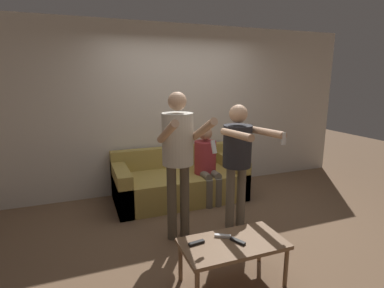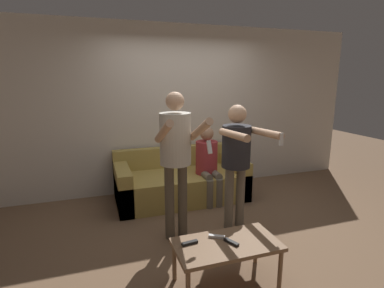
# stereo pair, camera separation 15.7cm
# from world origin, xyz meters

# --- Properties ---
(ground_plane) EXTENTS (14.00, 14.00, 0.00)m
(ground_plane) POSITION_xyz_m (0.00, 0.00, 0.00)
(ground_plane) COLOR brown
(wall_back) EXTENTS (6.40, 0.06, 2.70)m
(wall_back) POSITION_xyz_m (0.00, 1.54, 1.35)
(wall_back) COLOR beige
(wall_back) RESTS_ON ground_plane
(couch) EXTENTS (1.97, 0.96, 0.75)m
(couch) POSITION_xyz_m (-0.17, 1.03, 0.26)
(couch) COLOR #AD9347
(couch) RESTS_ON ground_plane
(person_standing_left) EXTENTS (0.47, 0.75, 1.71)m
(person_standing_left) POSITION_xyz_m (-0.54, -0.12, 1.09)
(person_standing_left) COLOR brown
(person_standing_left) RESTS_ON ground_plane
(person_standing_right) EXTENTS (0.47, 0.80, 1.55)m
(person_standing_right) POSITION_xyz_m (0.21, -0.12, 0.98)
(person_standing_right) COLOR #6B6051
(person_standing_right) RESTS_ON ground_plane
(person_seated) EXTENTS (0.33, 0.54, 1.15)m
(person_seated) POSITION_xyz_m (0.21, 0.80, 0.63)
(person_seated) COLOR #6B6051
(person_seated) RESTS_ON ground_plane
(coffee_table) EXTENTS (0.94, 0.50, 0.42)m
(coffee_table) POSITION_xyz_m (-0.34, -1.06, 0.37)
(coffee_table) COLOR #846042
(coffee_table) RESTS_ON ground_plane
(remote_near) EXTENTS (0.10, 0.15, 0.02)m
(remote_near) POSITION_xyz_m (-0.31, -1.08, 0.43)
(remote_near) COLOR black
(remote_near) RESTS_ON coffee_table
(remote_mid) EXTENTS (0.15, 0.05, 0.02)m
(remote_mid) POSITION_xyz_m (-0.66, -0.97, 0.43)
(remote_mid) COLOR black
(remote_mid) RESTS_ON coffee_table
(remote_far) EXTENTS (0.15, 0.11, 0.02)m
(remote_far) POSITION_xyz_m (-0.39, -0.95, 0.43)
(remote_far) COLOR white
(remote_far) RESTS_ON coffee_table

